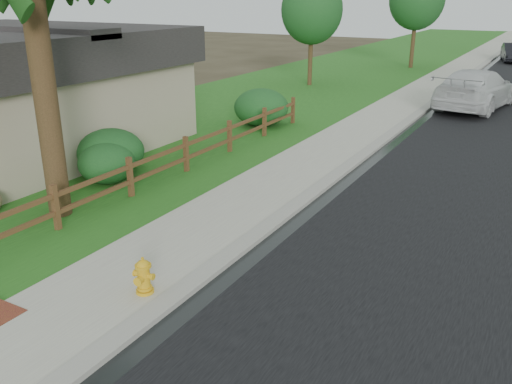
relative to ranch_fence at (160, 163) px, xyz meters
The scene contains 13 objects.
ground 7.37m from the ranch_fence, 60.64° to the right, with size 120.00×120.00×0.00m, color #372F1E.
curb 28.88m from the ranch_fence, 82.04° to the left, with size 0.40×90.00×0.12m, color gray.
wet_gutter 28.94m from the ranch_fence, 81.35° to the left, with size 0.50×90.00×0.00m, color black.
sidewalk 28.73m from the ranch_fence, 84.61° to the left, with size 2.20×90.00×0.10m, color #A0998B.
grass_strip 28.62m from the ranch_fence, 88.40° to the left, with size 1.60×90.00×0.06m, color #205418.
lawn_near 28.94m from the ranch_fence, 98.75° to the left, with size 9.00×90.00×0.04m, color #205418.
ranch_fence is the anchor object (origin of this frame).
fire_hydrant 5.96m from the ranch_fence, 54.01° to the right, with size 0.44×0.36×0.68m.
white_suv 16.37m from the ranch_fence, 69.01° to the left, with size 2.48×6.10×1.77m, color silver.
shrub_b 1.82m from the ranch_fence, behind, with size 1.92×1.92×1.34m, color #18451E.
shrub_c 1.52m from the ranch_fence, 157.99° to the right, with size 1.57×1.57×1.13m, color #18451E.
shrub_d 7.67m from the ranch_fence, 97.57° to the left, with size 2.16×2.16×1.47m, color #18451E.
tree_near_left 18.36m from the ranch_fence, 100.87° to the left, with size 3.38×3.38×5.99m.
Camera 1 is at (5.60, -4.64, 4.98)m, focal length 38.00 mm.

